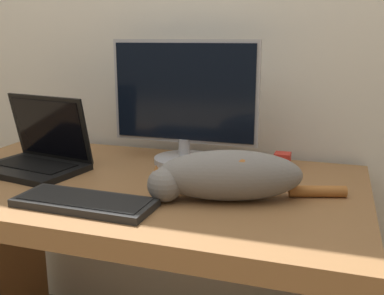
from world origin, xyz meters
TOP-DOWN VIEW (x-y plane):
  - wall_back at (0.00, 0.84)m, footprint 6.40×0.06m
  - desk at (0.00, 0.39)m, footprint 1.39×0.78m
  - monitor at (0.08, 0.63)m, footprint 0.52×0.21m
  - laptop at (-0.36, 0.40)m, footprint 0.36×0.28m
  - external_keyboard at (-0.03, 0.15)m, footprint 0.38×0.15m
  - cat at (0.31, 0.31)m, footprint 0.52×0.26m
  - small_toy at (0.42, 0.66)m, footprint 0.05×0.05m

SIDE VIEW (x-z plane):
  - desk at x=0.00m, z-range 0.22..1.00m
  - external_keyboard at x=-0.03m, z-range 0.78..0.80m
  - small_toy at x=0.42m, z-range 0.78..0.83m
  - laptop at x=-0.36m, z-range 0.71..0.95m
  - cat at x=0.31m, z-range 0.78..0.92m
  - monitor at x=0.08m, z-range 0.78..1.20m
  - wall_back at x=0.00m, z-range 0.00..2.60m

